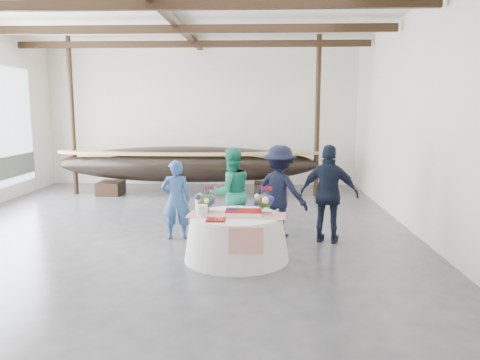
{
  "coord_description": "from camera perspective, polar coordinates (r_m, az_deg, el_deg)",
  "views": [
    {
      "loc": [
        1.87,
        -9.28,
        2.51
      ],
      "look_at": [
        1.5,
        -0.33,
        1.12
      ],
      "focal_mm": 35.0,
      "sensor_mm": 36.0,
      "label": 1
    }
  ],
  "objects": [
    {
      "name": "wall_back",
      "position": [
        15.4,
        -4.67,
        7.81
      ],
      "size": [
        10.0,
        0.02,
        4.5
      ],
      "primitive_type": "cube",
      "color": "silver",
      "rests_on": "ground"
    },
    {
      "name": "tabletop_items",
      "position": [
        7.86,
        -0.93,
        -3.01
      ],
      "size": [
        1.65,
        0.95,
        0.4
      ],
      "color": "red",
      "rests_on": "banquet_table"
    },
    {
      "name": "floor",
      "position": [
        9.79,
        -8.8,
        -6.14
      ],
      "size": [
        10.0,
        12.0,
        0.01
      ],
      "primitive_type": "cube",
      "color": "#3D3D42",
      "rests_on": "ground"
    },
    {
      "name": "banquet_table",
      "position": [
        7.85,
        -0.43,
        -6.96
      ],
      "size": [
        1.75,
        1.75,
        0.75
      ],
      "color": "white",
      "rests_on": "ground"
    },
    {
      "name": "longboat_display",
      "position": [
        13.57,
        -6.44,
        1.96
      ],
      "size": [
        7.55,
        1.51,
        1.42
      ],
      "color": "black",
      "rests_on": "ground"
    },
    {
      "name": "guest_woman_teal",
      "position": [
        9.06,
        -1.11,
        -1.56
      ],
      "size": [
        1.05,
        0.95,
        1.76
      ],
      "primitive_type": "imported",
      "rotation": [
        0.0,
        0.0,
        3.54
      ],
      "color": "#1A8867",
      "rests_on": "ground"
    },
    {
      "name": "guest_man_right",
      "position": [
        8.85,
        10.8,
        -1.7
      ],
      "size": [
        1.16,
        0.73,
        1.84
      ],
      "primitive_type": "imported",
      "rotation": [
        0.0,
        0.0,
        2.86
      ],
      "color": "black",
      "rests_on": "ground"
    },
    {
      "name": "ceiling",
      "position": [
        9.67,
        -9.46,
        20.57
      ],
      "size": [
        10.0,
        12.0,
        0.01
      ],
      "primitive_type": "cube",
      "color": "white",
      "rests_on": "wall_back"
    },
    {
      "name": "guest_woman_blue",
      "position": [
        9.04,
        -7.81,
        -2.39
      ],
      "size": [
        0.62,
        0.46,
        1.53
      ],
      "primitive_type": "imported",
      "rotation": [
        0.0,
        0.0,
        3.33
      ],
      "color": "#294B86",
      "rests_on": "ground"
    },
    {
      "name": "wall_right",
      "position": [
        9.8,
        21.13,
        6.7
      ],
      "size": [
        0.02,
        12.0,
        4.5
      ],
      "primitive_type": "cube",
      "color": "silver",
      "rests_on": "ground"
    },
    {
      "name": "pavilion_structure",
      "position": [
        10.28,
        -8.54,
        17.07
      ],
      "size": [
        9.8,
        11.76,
        4.5
      ],
      "color": "black",
      "rests_on": "ground"
    },
    {
      "name": "guest_man_left",
      "position": [
        9.14,
        4.86,
        -1.38
      ],
      "size": [
        1.34,
        1.17,
        1.8
      ],
      "primitive_type": "imported",
      "rotation": [
        0.0,
        0.0,
        2.61
      ],
      "color": "black",
      "rests_on": "ground"
    }
  ]
}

